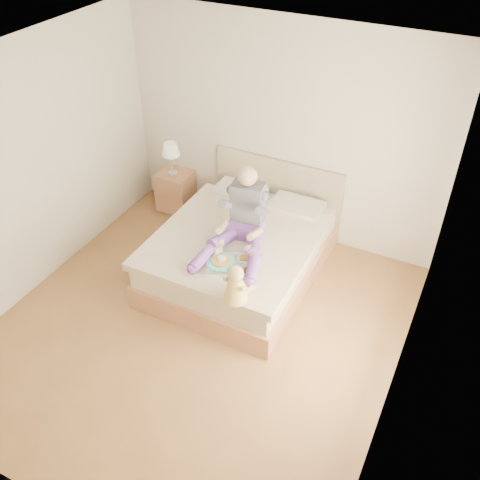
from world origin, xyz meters
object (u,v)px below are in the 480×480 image
at_px(tray, 231,262).
at_px(baby, 236,286).
at_px(nightstand, 176,190).
at_px(bed, 243,249).
at_px(adult, 242,222).

distance_m(tray, baby, 0.52).
distance_m(nightstand, tray, 2.16).
height_order(bed, nightstand, bed).
distance_m(bed, nightstand, 1.63).
bearing_deg(tray, adult, 77.46).
bearing_deg(bed, adult, -65.04).
bearing_deg(adult, tray, -87.60).
height_order(nightstand, baby, baby).
height_order(nightstand, adult, adult).
height_order(bed, tray, bed).
bearing_deg(bed, tray, -74.71).
xyz_separation_m(adult, tray, (0.07, -0.41, -0.22)).
height_order(bed, baby, baby).
relative_size(nightstand, adult, 0.50).
height_order(bed, adult, adult).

